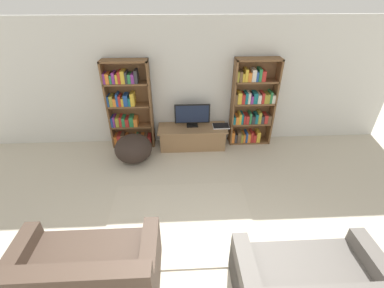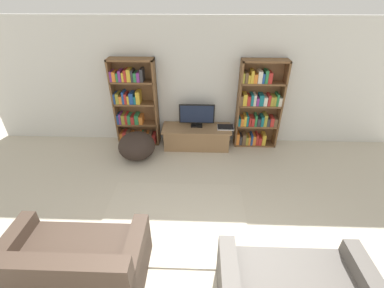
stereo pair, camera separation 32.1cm
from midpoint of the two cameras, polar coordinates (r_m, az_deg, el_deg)
name	(u,v)px [view 2 (the right image)]	position (r m, az deg, el deg)	size (l,w,h in m)	color
wall_back	(193,84)	(5.46, 1.96, 13.12)	(8.80, 0.06, 2.60)	silver
bookshelf_left	(134,106)	(5.59, -11.08, 8.27)	(0.90, 0.30, 1.86)	brown
bookshelf_right	(258,107)	(5.61, 15.99, 7.83)	(0.90, 0.30, 1.86)	brown
tv_stand	(197,137)	(5.59, 2.66, 1.57)	(1.46, 0.55, 0.46)	#8E6B47
television	(197,115)	(5.42, 2.78, 6.43)	(0.74, 0.16, 0.50)	black
laptop	(225,127)	(5.53, 9.11, 3.66)	(0.35, 0.26, 0.03)	silver
area_rug	(174,219)	(4.07, -1.60, -16.32)	(2.19, 1.62, 0.02)	beige
couch_left_sectional	(74,266)	(3.46, -22.23, -23.96)	(1.60, 0.92, 0.88)	#423328
beanbag_ottoman	(137,146)	(5.27, -10.48, -0.46)	(0.73, 0.73, 0.55)	#2D231E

